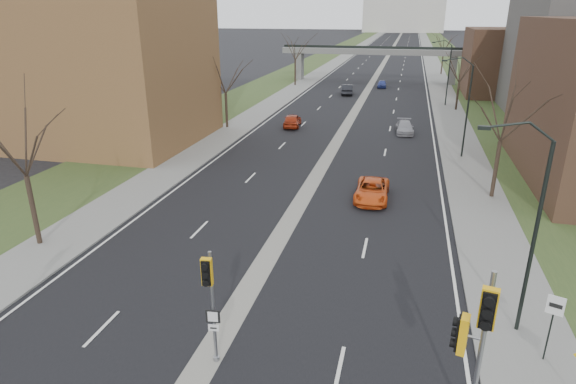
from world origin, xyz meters
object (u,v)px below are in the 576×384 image
at_px(signal_pole_right, 476,332).
at_px(car_right_mid, 405,127).
at_px(car_right_far, 382,84).
at_px(signal_pole_median, 210,291).
at_px(car_left_near, 292,120).
at_px(car_left_far, 347,89).
at_px(car_right_near, 372,190).
at_px(speed_limit_sign, 553,316).

xyz_separation_m(signal_pole_right, car_right_mid, (-2.53, 40.14, -3.08)).
bearing_deg(car_right_mid, car_right_far, 93.89).
xyz_separation_m(signal_pole_median, car_left_near, (-6.37, 39.25, -2.48)).
relative_size(car_left_near, car_right_far, 1.20).
bearing_deg(signal_pole_median, car_left_far, 85.89).
bearing_deg(car_right_near, signal_pole_right, -77.79).
bearing_deg(car_left_far, car_right_mid, 105.44).
bearing_deg(car_left_near, car_right_far, -110.19).
bearing_deg(speed_limit_sign, car_left_near, 137.54).
distance_m(signal_pole_right, car_right_near, 20.19).
relative_size(speed_limit_sign, car_right_near, 0.57).
distance_m(car_right_near, car_right_mid, 20.75).
xyz_separation_m(speed_limit_sign, car_left_far, (-15.19, 60.32, -1.24)).
relative_size(speed_limit_sign, car_right_far, 0.75).
relative_size(car_left_far, car_right_far, 1.30).
xyz_separation_m(signal_pole_right, car_right_near, (-4.38, 19.47, -3.05)).
height_order(signal_pole_right, car_right_mid, signal_pole_right).
bearing_deg(car_right_mid, speed_limit_sign, -84.61).
height_order(signal_pole_right, car_right_near, signal_pole_right).
height_order(signal_pole_median, car_left_near, signal_pole_median).
distance_m(car_left_near, car_left_far, 24.45).
bearing_deg(car_right_far, car_left_near, -105.49).
bearing_deg(car_left_far, signal_pole_right, 94.84).
bearing_deg(signal_pole_median, speed_limit_sign, 7.80).
bearing_deg(signal_pole_right, signal_pole_median, -173.72).
bearing_deg(signal_pole_median, car_right_mid, 74.09).
height_order(signal_pole_median, speed_limit_sign, signal_pole_median).
bearing_deg(signal_pole_median, car_right_near, 69.91).
bearing_deg(car_right_near, car_right_mid, 84.45).
distance_m(signal_pole_median, car_left_near, 39.84).
bearing_deg(car_right_far, car_right_near, -88.92).
relative_size(speed_limit_sign, car_left_far, 0.58).
bearing_deg(car_right_far, signal_pole_right, -86.25).
xyz_separation_m(car_right_mid, car_right_far, (-4.46, 32.95, -0.01)).
height_order(signal_pole_right, car_right_far, signal_pole_right).
height_order(speed_limit_sign, car_left_near, speed_limit_sign).
relative_size(signal_pole_median, car_right_mid, 1.05).
bearing_deg(signal_pole_right, speed_limit_sign, 63.43).
bearing_deg(signal_pole_right, car_left_far, 112.85).
bearing_deg(signal_pole_right, car_right_near, 115.06).
relative_size(signal_pole_right, car_right_far, 1.54).
height_order(signal_pole_right, car_left_near, signal_pole_right).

